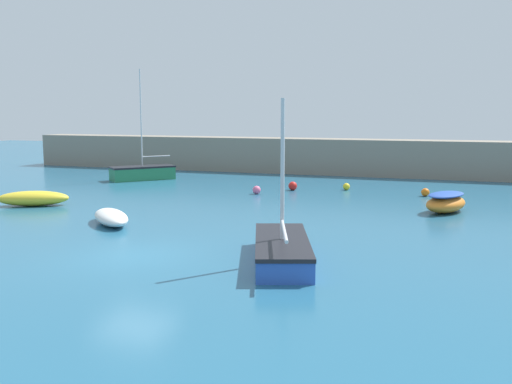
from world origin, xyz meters
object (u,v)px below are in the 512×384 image
rowboat_with_red_cover (446,202)px  rowboat_white_midwater (33,198)px  sailboat_short_mast (282,249)px  sailboat_tall_mast (143,172)px  mooring_buoy_pink (257,190)px  mooring_buoy_yellow (346,187)px  rowboat_blue_near (111,217)px  mooring_buoy_orange (425,192)px  mooring_buoy_red (293,186)px

rowboat_with_red_cover → rowboat_white_midwater: bearing=-52.7°
sailboat_short_mast → sailboat_tall_mast: 23.32m
sailboat_short_mast → mooring_buoy_pink: (-5.65, 13.72, -0.16)m
rowboat_white_midwater → mooring_buoy_yellow: rowboat_white_midwater is taller
rowboat_blue_near → sailboat_tall_mast: bearing=160.6°
sailboat_tall_mast → mooring_buoy_orange: bearing=127.1°
sailboat_short_mast → mooring_buoy_yellow: bearing=-15.3°
mooring_buoy_pink → mooring_buoy_yellow: mooring_buoy_pink is taller
rowboat_blue_near → mooring_buoy_orange: bearing=91.5°
sailboat_tall_mast → mooring_buoy_pink: (9.67, -3.86, -0.28)m
rowboat_blue_near → mooring_buoy_orange: (11.88, 12.63, -0.08)m
rowboat_with_red_cover → mooring_buoy_orange: rowboat_with_red_cover is taller
rowboat_blue_near → rowboat_with_red_cover: bearing=75.2°
sailboat_tall_mast → mooring_buoy_red: 11.31m
mooring_buoy_pink → mooring_buoy_orange: 9.39m
rowboat_blue_near → sailboat_tall_mast: 15.81m
rowboat_with_red_cover → mooring_buoy_red: bearing=-96.0°
rowboat_white_midwater → mooring_buoy_pink: size_ratio=7.77×
mooring_buoy_yellow → mooring_buoy_red: 3.23m
mooring_buoy_pink → mooring_buoy_yellow: (4.52, 3.37, -0.03)m
rowboat_with_red_cover → sailboat_tall_mast: size_ratio=0.42×
rowboat_white_midwater → rowboat_blue_near: bearing=-49.9°
sailboat_short_mast → rowboat_white_midwater: (-14.78, 6.14, -0.03)m
rowboat_white_midwater → sailboat_tall_mast: (-0.54, 11.43, 0.14)m
mooring_buoy_red → sailboat_tall_mast: bearing=171.5°
sailboat_short_mast → mooring_buoy_pink: 14.84m
rowboat_white_midwater → mooring_buoy_yellow: (13.65, 10.95, -0.17)m
rowboat_white_midwater → mooring_buoy_orange: (18.24, 9.84, -0.15)m
rowboat_white_midwater → mooring_buoy_pink: (9.13, 7.58, -0.14)m
sailboat_short_mast → mooring_buoy_orange: 16.35m
sailboat_tall_mast → mooring_buoy_yellow: size_ratio=18.17×
rowboat_blue_near → mooring_buoy_yellow: size_ratio=7.57×
rowboat_with_red_cover → rowboat_white_midwater: (-19.41, -4.89, -0.11)m
sailboat_tall_mast → mooring_buoy_red: bearing=123.5°
rowboat_with_red_cover → sailboat_tall_mast: sailboat_tall_mast is taller
mooring_buoy_red → mooring_buoy_orange: bearing=0.6°
mooring_buoy_orange → mooring_buoy_red: mooring_buoy_red is taller
mooring_buoy_red → mooring_buoy_yellow: bearing=21.4°
rowboat_with_red_cover → sailboat_tall_mast: 21.00m
mooring_buoy_pink → mooring_buoy_yellow: 5.63m
sailboat_tall_mast → mooring_buoy_pink: sailboat_tall_mast is taller
rowboat_white_midwater → mooring_buoy_yellow: size_ratio=8.80×
rowboat_with_red_cover → rowboat_blue_near: (-13.05, -7.68, -0.17)m
rowboat_white_midwater → mooring_buoy_yellow: bearing=12.5°
mooring_buoy_yellow → mooring_buoy_orange: bearing=-13.5°
rowboat_white_midwater → mooring_buoy_pink: 11.87m
mooring_buoy_pink → mooring_buoy_red: size_ratio=0.90×
sailboat_tall_mast → mooring_buoy_orange: sailboat_tall_mast is taller
rowboat_with_red_cover → mooring_buoy_pink: size_ratio=6.67×
rowboat_blue_near → sailboat_tall_mast: (-6.91, 14.22, 0.21)m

